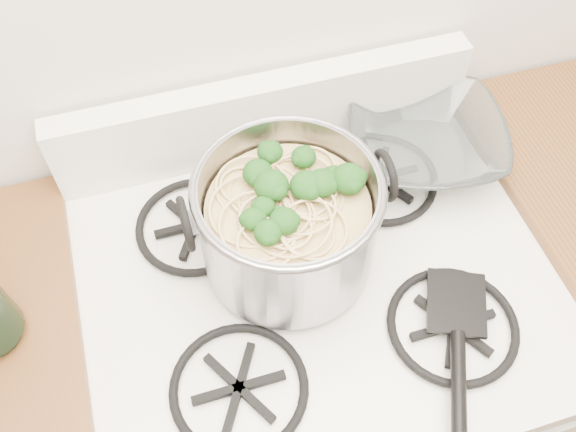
{
  "coord_description": "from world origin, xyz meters",
  "views": [
    {
      "loc": [
        -0.2,
        0.77,
        1.81
      ],
      "look_at": [
        -0.04,
        1.31,
        1.03
      ],
      "focal_mm": 40.0,
      "sensor_mm": 36.0,
      "label": 1
    }
  ],
  "objects": [
    {
      "name": "gas_range",
      "position": [
        0.0,
        1.26,
        0.44
      ],
      "size": [
        0.76,
        0.66,
        0.92
      ],
      "color": "white",
      "rests_on": "ground"
    },
    {
      "name": "stock_pot",
      "position": [
        -0.04,
        1.31,
        1.01
      ],
      "size": [
        0.31,
        0.28,
        0.19
      ],
      "color": "gray",
      "rests_on": "gas_range"
    },
    {
      "name": "spatula",
      "position": [
        0.19,
        1.14,
        0.94
      ],
      "size": [
        0.39,
        0.4,
        0.02
      ],
      "primitive_type": null,
      "rotation": [
        0.0,
        0.0,
        -0.44
      ],
      "color": "black",
      "rests_on": "gas_range"
    },
    {
      "name": "glass_bowl",
      "position": [
        0.26,
        1.45,
        0.94
      ],
      "size": [
        0.13,
        0.13,
        0.03
      ],
      "primitive_type": "imported",
      "rotation": [
        0.0,
        0.0,
        -0.23
      ],
      "color": "white",
      "rests_on": "gas_range"
    }
  ]
}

